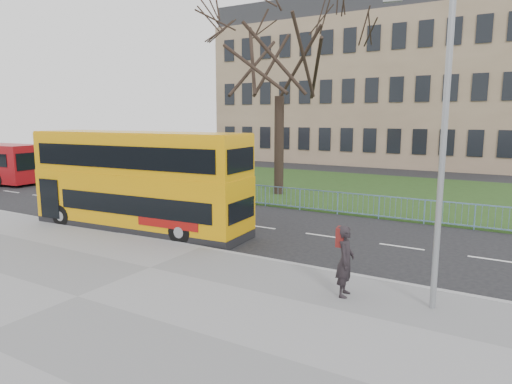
% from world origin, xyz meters
% --- Properties ---
extents(ground, '(120.00, 120.00, 0.00)m').
position_xyz_m(ground, '(0.00, 0.00, 0.00)').
color(ground, black).
rests_on(ground, ground).
extents(pavement, '(80.00, 10.50, 0.12)m').
position_xyz_m(pavement, '(0.00, -6.75, 0.06)').
color(pavement, slate).
rests_on(pavement, ground).
extents(kerb, '(80.00, 0.20, 0.14)m').
position_xyz_m(kerb, '(0.00, -1.55, 0.07)').
color(kerb, gray).
rests_on(kerb, ground).
extents(grass_verge, '(80.00, 15.40, 0.08)m').
position_xyz_m(grass_verge, '(0.00, 14.30, 0.04)').
color(grass_verge, '#203413').
rests_on(grass_verge, ground).
extents(guard_railing, '(40.00, 0.12, 1.10)m').
position_xyz_m(guard_railing, '(0.00, 6.60, 0.55)').
color(guard_railing, '#6C96C0').
rests_on(guard_railing, ground).
extents(bare_tree, '(9.60, 9.60, 13.71)m').
position_xyz_m(bare_tree, '(-3.00, 10.00, 6.94)').
color(bare_tree, black).
rests_on(bare_tree, grass_verge).
extents(civic_building, '(30.00, 15.00, 14.00)m').
position_xyz_m(civic_building, '(-5.00, 35.00, 7.00)').
color(civic_building, '#866E55').
rests_on(civic_building, ground).
extents(yellow_bus, '(9.69, 2.93, 4.01)m').
position_xyz_m(yellow_bus, '(-3.96, -0.51, 2.15)').
color(yellow_bus, orange).
rests_on(yellow_bus, ground).
extents(pedestrian, '(0.54, 0.73, 1.84)m').
position_xyz_m(pedestrian, '(5.87, -3.20, 1.04)').
color(pedestrian, black).
rests_on(pedestrian, pavement).
extents(street_lamp, '(1.53, 0.36, 7.26)m').
position_xyz_m(street_lamp, '(7.88, -2.87, 4.10)').
color(street_lamp, gray).
rests_on(street_lamp, pavement).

